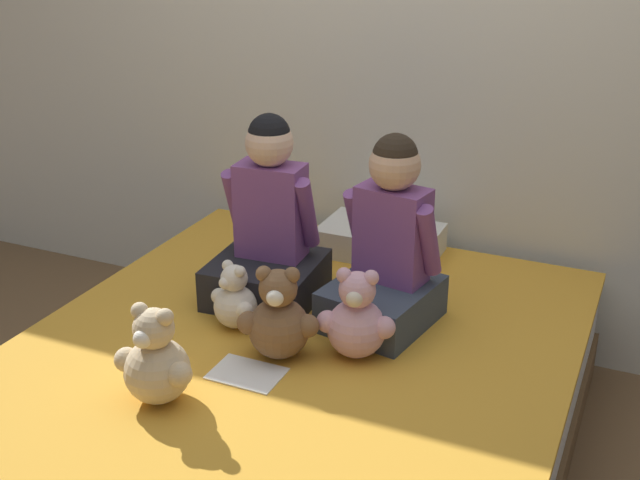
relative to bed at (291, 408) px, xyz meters
The scene contains 11 objects.
ground_plane 0.22m from the bed, ahead, with size 14.00×14.00×0.00m, color brown.
wall_behind_bed 1.49m from the bed, 90.00° to the left, with size 8.00×0.06×2.50m.
bed is the anchor object (origin of this frame).
child_on_left 0.60m from the bed, 126.92° to the left, with size 0.38×0.38×0.65m.
child_on_right 0.59m from the bed, 56.31° to the left, with size 0.36×0.41×0.63m.
teddy_bear_held_by_left_child 0.39m from the bed, 165.65° to the left, with size 0.18×0.14×0.23m.
teddy_bear_held_by_right_child 0.40m from the bed, 14.58° to the left, with size 0.24×0.18×0.29m.
teddy_bear_between_children 0.35m from the bed, 105.02° to the right, with size 0.24×0.19×0.30m.
teddy_bear_at_foot_of_bed 0.57m from the bed, 118.23° to the right, with size 0.25×0.18×0.29m.
pillow_at_headboard 0.85m from the bed, 90.00° to the left, with size 0.46×0.29×0.11m.
sign_card 0.29m from the bed, 106.30° to the right, with size 0.21×0.15×0.00m.
Camera 1 is at (0.97, -1.93, 1.72)m, focal length 45.00 mm.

